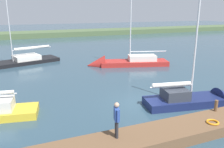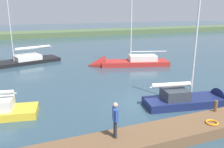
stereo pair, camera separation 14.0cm
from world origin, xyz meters
TOP-DOWN VIEW (x-y plane):
  - ground_plane at (0.00, 0.00)m, footprint 200.00×200.00m
  - far_shoreline at (0.00, -46.86)m, footprint 180.00×8.00m
  - dock_pier at (0.00, 4.45)m, footprint 25.30×2.00m
  - mooring_post_near at (-2.53, 3.75)m, footprint 0.19×0.19m
  - life_ring_buoy at (-1.21, 4.85)m, footprint 0.66×0.66m
  - sailboat_near_dock at (-3.34, -11.30)m, footprint 9.77×4.99m
  - sailboat_far_left at (9.79, -16.11)m, footprint 11.24×5.67m
  - sailboat_mid_channel at (-3.50, 1.41)m, footprint 7.27×3.16m
  - person_on_dock at (4.05, 4.19)m, footprint 0.33×0.64m

SIDE VIEW (x-z plane):
  - ground_plane at x=0.00m, z-range 0.00..0.00m
  - far_shoreline at x=0.00m, z-range -1.20..1.20m
  - sailboat_far_left at x=9.79m, z-range -5.35..5.58m
  - sailboat_near_dock at x=-3.34m, z-range -5.19..5.56m
  - sailboat_mid_channel at x=-3.50m, z-range -3.91..4.29m
  - dock_pier at x=0.00m, z-range 0.00..0.58m
  - life_ring_buoy at x=-1.21m, z-range 0.58..0.68m
  - mooring_post_near at x=-2.53m, z-range 0.58..1.26m
  - person_on_dock at x=4.05m, z-range 0.72..2.46m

